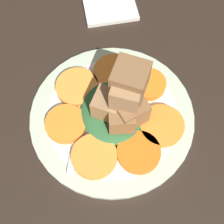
# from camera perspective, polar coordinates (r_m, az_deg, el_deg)

# --- Properties ---
(table_slab) EXTENTS (1.20, 1.20, 0.02)m
(table_slab) POSITION_cam_1_polar(r_m,az_deg,el_deg) (0.52, 0.00, -1.46)
(table_slab) COLOR black
(table_slab) RESTS_ON ground
(plate) EXTENTS (0.26, 0.26, 0.01)m
(plate) POSITION_cam_1_polar(r_m,az_deg,el_deg) (0.50, 0.00, -0.76)
(plate) COLOR beige
(plate) RESTS_ON table_slab
(carrot_slice_0) EXTENTS (0.06, 0.06, 0.01)m
(carrot_slice_0) POSITION_cam_1_polar(r_m,az_deg,el_deg) (0.49, -8.44, -2.17)
(carrot_slice_0) COLOR orange
(carrot_slice_0) RESTS_ON plate
(carrot_slice_1) EXTENTS (0.07, 0.07, 0.01)m
(carrot_slice_1) POSITION_cam_1_polar(r_m,az_deg,el_deg) (0.47, -3.27, -8.12)
(carrot_slice_1) COLOR orange
(carrot_slice_1) RESTS_ON plate
(carrot_slice_2) EXTENTS (0.07, 0.07, 0.01)m
(carrot_slice_2) POSITION_cam_1_polar(r_m,az_deg,el_deg) (0.47, 4.90, -7.35)
(carrot_slice_2) COLOR orange
(carrot_slice_2) RESTS_ON plate
(carrot_slice_3) EXTENTS (0.07, 0.07, 0.01)m
(carrot_slice_3) POSITION_cam_1_polar(r_m,az_deg,el_deg) (0.49, 9.09, -2.48)
(carrot_slice_3) COLOR orange
(carrot_slice_3) RESTS_ON plate
(carrot_slice_4) EXTENTS (0.06, 0.06, 0.01)m
(carrot_slice_4) POSITION_cam_1_polar(r_m,az_deg,el_deg) (0.52, 6.70, 5.08)
(carrot_slice_4) COLOR orange
(carrot_slice_4) RESTS_ON plate
(carrot_slice_5) EXTENTS (0.07, 0.07, 0.01)m
(carrot_slice_5) POSITION_cam_1_polar(r_m,az_deg,el_deg) (0.53, 0.34, 7.20)
(carrot_slice_5) COLOR orange
(carrot_slice_5) RESTS_ON plate
(carrot_slice_6) EXTENTS (0.07, 0.07, 0.01)m
(carrot_slice_6) POSITION_cam_1_polar(r_m,az_deg,el_deg) (0.52, -6.38, 4.54)
(carrot_slice_6) COLOR #F99539
(carrot_slice_6) RESTS_ON plate
(center_pile) EXTENTS (0.11, 0.11, 0.11)m
(center_pile) POSITION_cam_1_polar(r_m,az_deg,el_deg) (0.46, 1.37, 1.40)
(center_pile) COLOR #2D6033
(center_pile) RESTS_ON plate
(fork) EXTENTS (0.18, 0.07, 0.00)m
(fork) POSITION_cam_1_polar(r_m,az_deg,el_deg) (0.50, -5.78, -0.38)
(fork) COLOR silver
(fork) RESTS_ON plate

